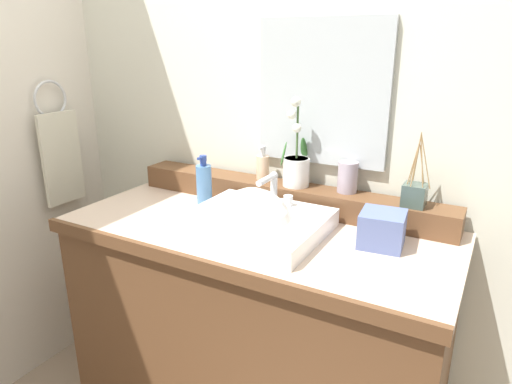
# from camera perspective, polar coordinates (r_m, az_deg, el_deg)

# --- Properties ---
(wall_back) EXTENTS (2.93, 0.20, 2.69)m
(wall_back) POSITION_cam_1_polar(r_m,az_deg,el_deg) (1.79, 6.52, 14.90)
(wall_back) COLOR silver
(wall_back) RESTS_ON ground
(vanity_cabinet) EXTENTS (1.32, 0.61, 0.86)m
(vanity_cabinet) POSITION_cam_1_polar(r_m,az_deg,el_deg) (1.75, -0.05, -17.34)
(vanity_cabinet) COLOR brown
(vanity_cabinet) RESTS_ON ground
(back_ledge) EXTENTS (1.24, 0.12, 0.09)m
(back_ledge) POSITION_cam_1_polar(r_m,az_deg,el_deg) (1.71, 3.63, -0.40)
(back_ledge) COLOR brown
(back_ledge) RESTS_ON vanity_cabinet
(sink_basin) EXTENTS (0.44, 0.38, 0.29)m
(sink_basin) POSITION_cam_1_polar(r_m,az_deg,el_deg) (1.47, -0.37, -4.38)
(sink_basin) COLOR white
(sink_basin) RESTS_ON vanity_cabinet
(soap_bar) EXTENTS (0.07, 0.04, 0.02)m
(soap_bar) POSITION_cam_1_polar(r_m,az_deg,el_deg) (1.61, -2.06, -0.57)
(soap_bar) COLOR silver
(soap_bar) RESTS_ON sink_basin
(potted_plant) EXTENTS (0.11, 0.12, 0.33)m
(potted_plant) POSITION_cam_1_polar(r_m,az_deg,el_deg) (1.66, 5.05, 3.41)
(potted_plant) COLOR silver
(potted_plant) RESTS_ON back_ledge
(soap_dispenser) EXTENTS (0.05, 0.05, 0.13)m
(soap_dispenser) POSITION_cam_1_polar(r_m,az_deg,el_deg) (1.75, 0.84, 3.28)
(soap_dispenser) COLOR #D5B291
(soap_dispenser) RESTS_ON back_ledge
(tumbler_cup) EXTENTS (0.07, 0.07, 0.11)m
(tumbler_cup) POSITION_cam_1_polar(r_m,az_deg,el_deg) (1.62, 11.42, 1.85)
(tumbler_cup) COLOR #A194A4
(tumbler_cup) RESTS_ON back_ledge
(reed_diffuser) EXTENTS (0.08, 0.08, 0.24)m
(reed_diffuser) POSITION_cam_1_polar(r_m,az_deg,el_deg) (1.54, 19.27, -0.26)
(reed_diffuser) COLOR #42544C
(reed_diffuser) RESTS_ON back_ledge
(lotion_bottle) EXTENTS (0.06, 0.06, 0.20)m
(lotion_bottle) POSITION_cam_1_polar(r_m,az_deg,el_deg) (1.71, -6.53, 0.92)
(lotion_bottle) COLOR #4A78AF
(lotion_bottle) RESTS_ON vanity_cabinet
(tissue_box) EXTENTS (0.14, 0.14, 0.11)m
(tissue_box) POSITION_cam_1_polar(r_m,az_deg,el_deg) (1.43, 15.54, -4.51)
(tissue_box) COLOR #55669D
(tissue_box) RESTS_ON vanity_cabinet
(mirror) EXTENTS (0.48, 0.02, 0.51)m
(mirror) POSITION_cam_1_polar(r_m,az_deg,el_deg) (1.65, 8.30, 12.18)
(mirror) COLOR silver
(towel_ring) EXTENTS (0.01, 0.16, 0.16)m
(towel_ring) POSITION_cam_1_polar(r_m,az_deg,el_deg) (2.17, -24.40, 10.57)
(towel_ring) COLOR silver
(hand_towel) EXTENTS (0.02, 0.19, 0.41)m
(hand_towel) POSITION_cam_1_polar(r_m,az_deg,el_deg) (2.20, -23.20, 3.92)
(hand_towel) COLOR beige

